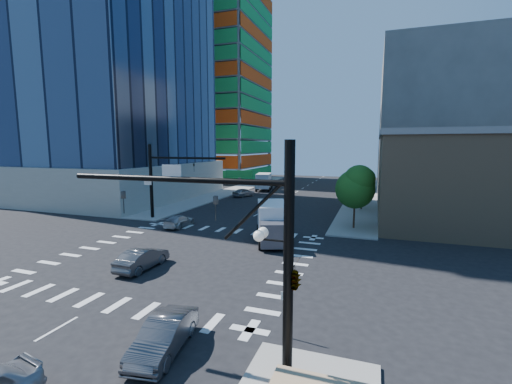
% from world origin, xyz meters
% --- Properties ---
extents(ground, '(160.00, 160.00, 0.00)m').
position_xyz_m(ground, '(0.00, 0.00, 0.00)').
color(ground, black).
rests_on(ground, ground).
extents(road_markings, '(20.00, 20.00, 0.01)m').
position_xyz_m(road_markings, '(0.00, 0.00, 0.01)').
color(road_markings, silver).
rests_on(road_markings, ground).
extents(sidewalk_ne, '(5.00, 60.00, 0.15)m').
position_xyz_m(sidewalk_ne, '(12.50, 40.00, 0.07)').
color(sidewalk_ne, '#98948F').
rests_on(sidewalk_ne, ground).
extents(sidewalk_nw, '(5.00, 60.00, 0.15)m').
position_xyz_m(sidewalk_nw, '(-12.50, 40.00, 0.07)').
color(sidewalk_nw, '#98948F').
rests_on(sidewalk_nw, ground).
extents(construction_building, '(25.16, 34.50, 70.60)m').
position_xyz_m(construction_building, '(-27.41, 61.93, 24.61)').
color(construction_building, slate).
rests_on(construction_building, ground).
extents(commercial_building, '(20.50, 22.50, 10.60)m').
position_xyz_m(commercial_building, '(25.00, 22.00, 5.31)').
color(commercial_building, '#A0805D').
rests_on(commercial_building, ground).
extents(bg_building_ne, '(24.00, 30.00, 28.00)m').
position_xyz_m(bg_building_ne, '(27.00, 55.00, 14.00)').
color(bg_building_ne, '#645E5A').
rests_on(bg_building_ne, ground).
extents(signal_mast_se, '(10.51, 2.48, 9.00)m').
position_xyz_m(signal_mast_se, '(10.60, -11.50, 5.01)').
color(signal_mast_se, black).
rests_on(signal_mast_se, sidewalk_se).
extents(signal_mast_nw, '(10.20, 0.40, 9.00)m').
position_xyz_m(signal_mast_nw, '(-10.00, 11.50, 5.49)').
color(signal_mast_nw, black).
rests_on(signal_mast_nw, sidewalk_nw).
extents(tree_south, '(4.16, 4.16, 6.82)m').
position_xyz_m(tree_south, '(12.63, 13.90, 4.69)').
color(tree_south, '#382316').
rests_on(tree_south, sidewalk_ne).
extents(tree_north, '(3.54, 3.52, 5.78)m').
position_xyz_m(tree_north, '(12.93, 25.90, 3.99)').
color(tree_north, '#382316').
rests_on(tree_north, sidewalk_ne).
extents(no_parking_sign, '(0.30, 0.06, 2.20)m').
position_xyz_m(no_parking_sign, '(10.70, -9.00, 1.38)').
color(no_parking_sign, black).
rests_on(no_parking_sign, ground).
extents(car_nb_right, '(2.25, 4.70, 1.49)m').
position_xyz_m(car_nb_right, '(6.08, -11.87, 0.74)').
color(car_nb_right, '#48484C').
rests_on(car_nb_right, ground).
extents(car_nb_far, '(3.50, 5.47, 1.40)m').
position_xyz_m(car_nb_far, '(2.96, 16.41, 0.70)').
color(car_nb_far, black).
rests_on(car_nb_far, ground).
extents(car_sb_near, '(1.87, 4.51, 1.30)m').
position_xyz_m(car_sb_near, '(-5.94, 8.72, 0.65)').
color(car_sb_near, silver).
rests_on(car_sb_near, ground).
extents(car_sb_mid, '(3.33, 4.85, 1.53)m').
position_xyz_m(car_sb_mid, '(-7.50, 32.52, 0.77)').
color(car_sb_mid, gray).
rests_on(car_sb_mid, ground).
extents(car_sb_cross, '(1.62, 4.62, 1.52)m').
position_xyz_m(car_sb_cross, '(-1.37, -3.65, 0.76)').
color(car_sb_cross, '#454649').
rests_on(car_sb_cross, ground).
extents(box_truck_near, '(5.02, 7.28, 3.52)m').
position_xyz_m(box_truck_near, '(5.64, 6.34, 1.56)').
color(box_truck_near, black).
rests_on(box_truck_near, ground).
extents(box_truck_far, '(4.03, 7.06, 3.49)m').
position_xyz_m(box_truck_far, '(-6.87, 42.50, 1.54)').
color(box_truck_far, black).
rests_on(box_truck_far, ground).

